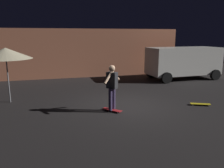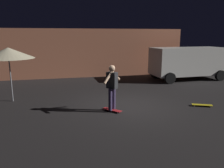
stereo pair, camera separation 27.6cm
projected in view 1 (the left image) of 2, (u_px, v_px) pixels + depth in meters
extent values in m
plane|color=black|center=(127.00, 106.00, 9.01)|extent=(28.00, 28.00, 0.00)
cube|color=#B76B4C|center=(84.00, 52.00, 16.36)|extent=(13.03, 3.40, 3.22)
cube|color=silver|center=(183.00, 61.00, 14.36)|extent=(4.66, 2.04, 1.70)
cube|color=black|center=(213.00, 54.00, 14.93)|extent=(0.11, 1.75, 0.64)
cylinder|color=black|center=(195.00, 70.00, 15.97)|extent=(0.67, 0.24, 0.66)
cylinder|color=black|center=(215.00, 75.00, 14.12)|extent=(0.67, 0.24, 0.66)
cylinder|color=black|center=(151.00, 73.00, 14.97)|extent=(0.67, 0.24, 0.66)
cylinder|color=black|center=(167.00, 78.00, 13.12)|extent=(0.67, 0.24, 0.66)
cylinder|color=slate|center=(8.00, 77.00, 9.24)|extent=(0.05, 0.05, 2.20)
cone|color=beige|center=(6.00, 53.00, 9.03)|extent=(2.10, 2.10, 0.45)
cube|color=#AD1E23|center=(112.00, 110.00, 8.31)|extent=(0.67, 0.71, 0.02)
sphere|color=silver|center=(120.00, 111.00, 8.23)|extent=(0.05, 0.05, 0.05)
sphere|color=silver|center=(118.00, 113.00, 8.09)|extent=(0.05, 0.05, 0.05)
sphere|color=silver|center=(107.00, 109.00, 8.55)|extent=(0.05, 0.05, 0.05)
sphere|color=silver|center=(104.00, 110.00, 8.41)|extent=(0.05, 0.05, 0.05)
cube|color=gold|center=(200.00, 104.00, 9.01)|extent=(0.79, 0.50, 0.02)
sphere|color=silver|center=(208.00, 104.00, 9.06)|extent=(0.05, 0.05, 0.05)
sphere|color=silver|center=(209.00, 106.00, 8.89)|extent=(0.05, 0.05, 0.05)
sphere|color=silver|center=(192.00, 104.00, 9.15)|extent=(0.05, 0.05, 0.05)
sphere|color=silver|center=(193.00, 105.00, 8.98)|extent=(0.05, 0.05, 0.05)
cylinder|color=#382D4C|center=(114.00, 98.00, 8.31)|extent=(0.14, 0.14, 0.82)
cylinder|color=#382D4C|center=(110.00, 100.00, 8.13)|extent=(0.14, 0.14, 0.82)
cube|color=#262628|center=(112.00, 80.00, 8.07)|extent=(0.42, 0.43, 0.60)
sphere|color=tan|center=(112.00, 68.00, 7.98)|extent=(0.23, 0.23, 0.23)
cylinder|color=tan|center=(115.00, 75.00, 8.22)|extent=(0.46, 0.43, 0.46)
cylinder|color=tan|center=(109.00, 77.00, 7.86)|extent=(0.46, 0.43, 0.46)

